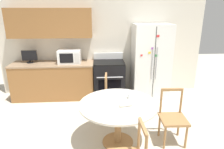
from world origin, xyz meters
The scene contains 11 objects.
back_wall centered at (-0.31, 2.59, 1.44)m, with size 5.20×0.44×2.60m.
kitchen_counter centered at (-1.22, 2.29, 0.45)m, with size 1.99×0.64×0.90m.
refrigerator centered at (1.19, 2.23, 0.91)m, with size 0.89×0.73×1.83m.
oven_range centered at (0.16, 2.26, 0.47)m, with size 0.75×0.68×1.08m.
microwave centered at (-0.79, 2.28, 1.06)m, with size 0.54×0.37×0.32m.
countertop_tv centered at (-1.76, 2.36, 1.06)m, with size 0.36×0.16×0.31m.
dining_table centered at (0.20, 0.35, 0.60)m, with size 1.25×1.25×0.73m.
dining_chair_far centered at (0.21, 1.26, 0.43)m, with size 0.45×0.45×0.90m.
dining_chair_right centered at (1.12, 0.33, 0.43)m, with size 0.44×0.44×0.90m.
candle_glass centered at (0.42, 0.52, 0.77)m, with size 0.08×0.08×0.09m.
folded_napkin centered at (0.31, 0.23, 0.76)m, with size 0.20×0.09×0.05m.
Camera 1 is at (-0.09, -2.50, 2.16)m, focal length 32.00 mm.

